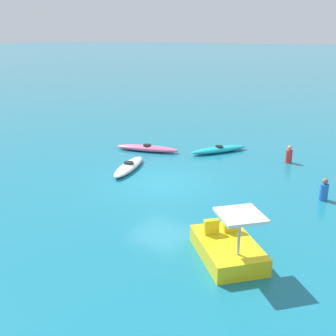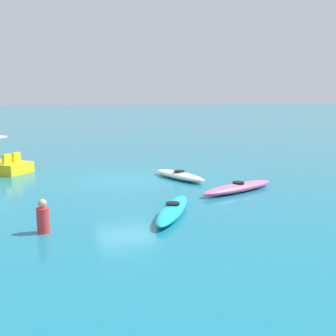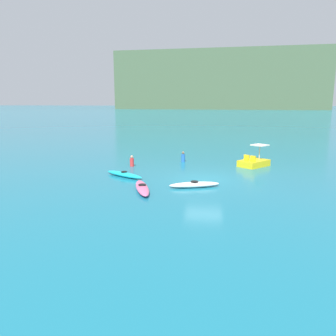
{
  "view_description": "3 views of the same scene",
  "coord_description": "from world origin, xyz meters",
  "px_view_note": "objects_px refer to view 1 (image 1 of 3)",
  "views": [
    {
      "loc": [
        12.78,
        8.82,
        5.96
      ],
      "look_at": [
        0.02,
        0.37,
        0.74
      ],
      "focal_mm": 41.48,
      "sensor_mm": 36.0,
      "label": 1
    },
    {
      "loc": [
        -15.96,
        4.18,
        3.33
      ],
      "look_at": [
        -0.86,
        -1.58,
        0.57
      ],
      "focal_mm": 42.3,
      "sensor_mm": 36.0,
      "label": 2
    },
    {
      "loc": [
        0.25,
        -21.87,
        5.16
      ],
      "look_at": [
        -2.37,
        -0.51,
        0.8
      ],
      "focal_mm": 35.82,
      "sensor_mm": 36.0,
      "label": 3
    }
  ],
  "objects_px": {
    "kayak_pink": "(147,148)",
    "person_by_kayaks": "(289,155)",
    "kayak_white": "(129,167)",
    "person_near_shore": "(324,191)",
    "pedal_boat_yellow": "(228,247)",
    "kayak_cyan": "(219,150)"
  },
  "relations": [
    {
      "from": "kayak_cyan",
      "to": "person_near_shore",
      "type": "distance_m",
      "value": 7.15
    },
    {
      "from": "kayak_white",
      "to": "pedal_boat_yellow",
      "type": "bearing_deg",
      "value": 58.37
    },
    {
      "from": "pedal_boat_yellow",
      "to": "person_by_kayaks",
      "type": "distance_m",
      "value": 9.7
    },
    {
      "from": "person_near_shore",
      "to": "kayak_pink",
      "type": "bearing_deg",
      "value": -99.71
    },
    {
      "from": "kayak_white",
      "to": "kayak_pink",
      "type": "relative_size",
      "value": 0.89
    },
    {
      "from": "kayak_cyan",
      "to": "kayak_white",
      "type": "bearing_deg",
      "value": -24.53
    },
    {
      "from": "kayak_cyan",
      "to": "person_near_shore",
      "type": "height_order",
      "value": "person_near_shore"
    },
    {
      "from": "kayak_pink",
      "to": "person_near_shore",
      "type": "distance_m",
      "value": 9.71
    },
    {
      "from": "pedal_boat_yellow",
      "to": "person_near_shore",
      "type": "relative_size",
      "value": 3.16
    },
    {
      "from": "kayak_white",
      "to": "kayak_pink",
      "type": "distance_m",
      "value": 3.19
    },
    {
      "from": "pedal_boat_yellow",
      "to": "person_by_kayaks",
      "type": "bearing_deg",
      "value": -172.75
    },
    {
      "from": "person_by_kayaks",
      "to": "kayak_pink",
      "type": "bearing_deg",
      "value": -72.34
    },
    {
      "from": "kayak_cyan",
      "to": "kayak_pink",
      "type": "xyz_separation_m",
      "value": [
        1.94,
        -3.37,
        0.0
      ]
    },
    {
      "from": "pedal_boat_yellow",
      "to": "person_near_shore",
      "type": "height_order",
      "value": "pedal_boat_yellow"
    },
    {
      "from": "person_near_shore",
      "to": "person_by_kayaks",
      "type": "distance_m",
      "value": 4.63
    },
    {
      "from": "kayak_pink",
      "to": "person_by_kayaks",
      "type": "bearing_deg",
      "value": 107.66
    },
    {
      "from": "kayak_cyan",
      "to": "person_by_kayaks",
      "type": "height_order",
      "value": "person_by_kayaks"
    },
    {
      "from": "pedal_boat_yellow",
      "to": "kayak_white",
      "type": "bearing_deg",
      "value": -121.63
    },
    {
      "from": "kayak_white",
      "to": "person_near_shore",
      "type": "bearing_deg",
      "value": 99.08
    },
    {
      "from": "kayak_cyan",
      "to": "person_near_shore",
      "type": "xyz_separation_m",
      "value": [
        3.57,
        6.19,
        0.22
      ]
    },
    {
      "from": "kayak_white",
      "to": "kayak_cyan",
      "type": "relative_size",
      "value": 1.0
    },
    {
      "from": "kayak_pink",
      "to": "pedal_boat_yellow",
      "type": "distance_m",
      "value": 11.08
    }
  ]
}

